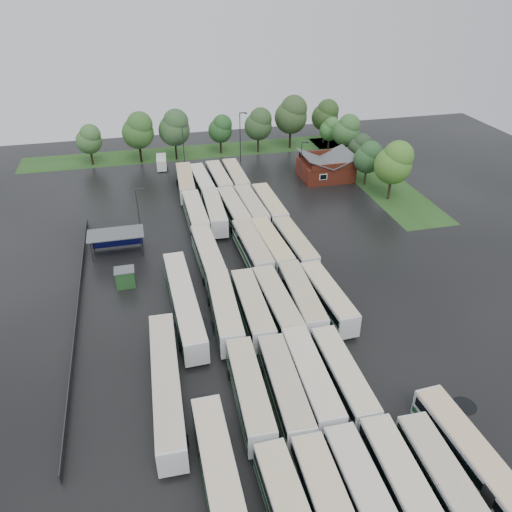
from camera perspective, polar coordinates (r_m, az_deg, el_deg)
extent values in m
plane|color=black|center=(61.89, 0.83, -7.80)|extent=(160.00, 160.00, 0.00)
cube|color=maroon|center=(103.39, 7.95, 9.70)|extent=(10.00, 8.00, 3.40)
cube|color=#4C4F51|center=(101.63, 6.72, 10.97)|extent=(5.07, 8.60, 2.19)
cube|color=#4C4F51|center=(103.40, 9.38, 11.12)|extent=(5.07, 8.60, 2.19)
cube|color=maroon|center=(99.16, 8.87, 10.05)|extent=(9.00, 0.20, 1.20)
cube|color=silver|center=(99.09, 7.70, 8.94)|extent=(1.60, 0.12, 1.20)
cylinder|color=#2D2D30|center=(76.74, -18.26, 0.41)|extent=(0.16, 0.16, 3.40)
cylinder|color=#2D2D30|center=(76.28, -12.92, 1.07)|extent=(0.16, 0.16, 3.40)
cylinder|color=#2D2D30|center=(79.54, -18.17, 1.55)|extent=(0.16, 0.16, 3.40)
cylinder|color=#2D2D30|center=(79.09, -13.02, 2.19)|extent=(0.16, 0.16, 3.40)
cube|color=#4C4F51|center=(76.98, -15.79, 2.48)|extent=(8.20, 4.20, 0.15)
cube|color=#0D0F5B|center=(79.54, -15.60, 1.91)|extent=(7.60, 0.08, 2.60)
cube|color=#1F4A1F|center=(70.24, -14.71, -2.44)|extent=(2.50, 2.00, 2.50)
cube|color=#4C4F51|center=(69.55, -14.86, -1.54)|extent=(2.70, 2.20, 0.12)
cube|color=#234918|center=(118.85, -6.15, 11.80)|extent=(80.00, 10.00, 0.01)
cube|color=#234918|center=(107.90, 12.92, 9.16)|extent=(10.00, 50.00, 0.01)
cube|color=#2D2D30|center=(67.40, -19.66, -5.60)|extent=(0.10, 50.00, 1.20)
cube|color=beige|center=(41.72, 4.19, -26.94)|extent=(2.86, 12.51, 0.13)
cylinder|color=black|center=(46.36, 2.38, -24.75)|extent=(2.73, 1.03, 1.03)
cube|color=black|center=(42.97, 8.70, -26.89)|extent=(2.99, 12.72, 0.97)
cube|color=beige|center=(42.16, 8.81, -26.19)|extent=(2.82, 12.85, 0.13)
cylinder|color=black|center=(46.85, 6.44, -24.10)|extent=(2.81, 1.06, 1.06)
cube|color=silver|center=(44.53, 12.62, -25.84)|extent=(2.83, 13.16, 3.01)
cube|color=black|center=(44.04, 12.72, -25.41)|extent=(2.89, 12.64, 0.96)
cube|color=#0A3F14|center=(45.08, 12.52, -26.31)|extent=(2.88, 12.90, 0.66)
cube|color=beige|center=(43.25, 12.88, -24.70)|extent=(2.71, 12.77, 0.13)
cylinder|color=black|center=(47.84, 10.15, -22.88)|extent=(2.79, 1.05, 1.05)
cube|color=silver|center=(45.70, 16.77, -24.52)|extent=(3.13, 13.36, 3.05)
cube|color=black|center=(45.21, 16.90, -24.07)|extent=(3.18, 12.83, 0.97)
cube|color=#083E16|center=(46.24, 16.64, -24.99)|extent=(3.18, 13.10, 0.67)
cube|color=beige|center=(44.44, 17.10, -23.35)|extent=(3.01, 12.96, 0.13)
cylinder|color=black|center=(48.97, 13.99, -21.74)|extent=(2.82, 1.06, 1.06)
cube|color=silver|center=(46.95, 21.01, -23.60)|extent=(2.98, 13.10, 2.99)
cube|color=black|center=(46.49, 21.16, -23.16)|extent=(3.03, 12.58, 0.96)
cube|color=#043F0F|center=(47.47, 20.85, -24.07)|extent=(3.03, 12.84, 0.66)
cube|color=#C5B498|center=(45.75, 21.40, -22.44)|extent=(2.86, 12.71, 0.13)
cylinder|color=black|center=(50.05, 18.01, -21.06)|extent=(2.77, 1.04, 1.04)
cube|color=silver|center=(50.94, -0.76, -15.27)|extent=(3.18, 13.08, 2.98)
cube|color=black|center=(50.51, -0.77, -14.80)|extent=(3.22, 12.56, 0.95)
cube|color=#0F4118|center=(51.41, -0.76, -15.77)|extent=(3.22, 12.82, 0.65)
cube|color=beige|center=(49.83, -0.77, -14.04)|extent=(3.05, 12.68, 0.13)
cylinder|color=black|center=(49.38, 0.41, -19.85)|extent=(2.76, 1.04, 1.04)
cylinder|color=black|center=(54.86, -1.75, -13.29)|extent=(2.76, 1.04, 1.04)
cube|color=silver|center=(51.30, 3.26, -14.88)|extent=(3.25, 13.20, 3.00)
cube|color=black|center=(50.87, 3.28, -14.41)|extent=(3.30, 12.68, 0.96)
cube|color=#094714|center=(51.77, 3.24, -15.39)|extent=(3.30, 12.94, 0.66)
cube|color=#C3B192|center=(50.19, 3.32, -13.65)|extent=(3.13, 12.80, 0.13)
cylinder|color=black|center=(49.77, 4.66, -19.43)|extent=(2.78, 1.05, 1.05)
cylinder|color=black|center=(55.20, 1.95, -12.94)|extent=(2.78, 1.05, 1.05)
cube|color=silver|center=(52.40, 6.27, -13.78)|extent=(3.15, 13.38, 3.05)
cube|color=black|center=(51.97, 6.30, -13.31)|extent=(3.20, 12.85, 0.98)
cube|color=#0E451C|center=(52.87, 6.22, -14.30)|extent=(3.20, 13.11, 0.67)
cube|color=beige|center=(51.30, 6.37, -12.53)|extent=(3.03, 12.98, 0.13)
cylinder|color=black|center=(50.83, 7.81, -18.26)|extent=(2.83, 1.06, 1.06)
cylinder|color=black|center=(56.32, 4.73, -11.95)|extent=(2.83, 1.06, 1.06)
cube|color=silver|center=(53.19, 9.87, -13.42)|extent=(2.76, 12.81, 2.93)
cube|color=black|center=(52.79, 9.93, -12.96)|extent=(2.82, 12.30, 0.94)
cube|color=#12401B|center=(53.64, 9.81, -13.91)|extent=(2.81, 12.55, 0.64)
cube|color=beige|center=(52.15, 10.02, -12.22)|extent=(2.65, 12.42, 0.13)
cylinder|color=black|center=(51.74, 11.51, -17.60)|extent=(2.72, 1.02, 1.02)
cylinder|color=black|center=(56.89, 8.16, -11.71)|extent=(2.72, 1.02, 1.02)
cube|color=silver|center=(60.77, -3.62, -6.25)|extent=(3.38, 13.58, 3.09)
cube|color=black|center=(60.40, -3.64, -5.79)|extent=(3.43, 13.04, 0.99)
cube|color=#12401C|center=(61.18, -3.60, -6.76)|extent=(3.43, 13.31, 0.68)
cube|color=beige|center=(59.82, -3.67, -5.03)|extent=(3.25, 13.17, 0.13)
cylinder|color=black|center=(58.44, -2.78, -9.95)|extent=(2.86, 1.08, 1.08)
cylinder|color=black|center=(65.11, -4.27, -5.10)|extent=(2.86, 1.08, 1.08)
cube|color=silver|center=(61.10, -0.44, -5.98)|extent=(2.94, 13.30, 3.04)
cube|color=black|center=(60.74, -0.44, -5.53)|extent=(3.00, 12.77, 0.97)
cube|color=#0E4919|center=(61.50, -0.43, -6.48)|extent=(2.99, 13.04, 0.67)
cube|color=beige|center=(60.16, -0.44, -4.79)|extent=(2.82, 12.90, 0.13)
cylinder|color=black|center=(58.84, 0.53, -9.59)|extent=(2.82, 1.06, 1.06)
cylinder|color=black|center=(65.34, -1.29, -4.87)|extent=(2.82, 1.06, 1.06)
cube|color=silver|center=(61.82, 2.40, -5.51)|extent=(3.12, 13.34, 3.04)
cube|color=black|center=(61.47, 2.41, -5.05)|extent=(3.18, 12.82, 0.97)
cube|color=#0B3C18|center=(62.23, 2.39, -6.00)|extent=(3.17, 13.08, 0.67)
cube|color=beige|center=(60.90, 2.43, -4.32)|extent=(3.00, 12.94, 0.13)
cylinder|color=black|center=(59.58, 3.49, -9.04)|extent=(2.82, 1.06, 1.06)
cylinder|color=black|center=(66.02, 1.37, -4.44)|extent=(2.82, 1.06, 1.06)
cube|color=silver|center=(62.93, 5.18, -4.85)|extent=(3.27, 13.54, 3.08)
cube|color=black|center=(62.57, 5.21, -4.40)|extent=(3.32, 13.01, 0.99)
cube|color=#0E411B|center=(63.33, 5.15, -5.35)|extent=(3.32, 13.28, 0.68)
cube|color=#C5B389|center=(62.01, 5.25, -3.66)|extent=(3.15, 13.14, 0.13)
cylinder|color=black|center=(60.67, 6.39, -8.34)|extent=(2.86, 1.08, 1.08)
cylinder|color=black|center=(67.14, 3.98, -3.83)|extent=(2.86, 1.08, 1.08)
cube|color=silver|center=(63.64, 8.17, -4.70)|extent=(3.36, 13.05, 2.96)
cube|color=black|center=(63.30, 8.21, -4.26)|extent=(3.40, 12.53, 0.95)
cube|color=#074A1A|center=(64.02, 8.13, -5.17)|extent=(3.40, 12.79, 0.65)
cube|color=beige|center=(62.77, 8.27, -3.56)|extent=(3.23, 12.65, 0.13)
cylinder|color=black|center=(61.53, 9.44, -7.99)|extent=(2.75, 1.03, 1.03)
cylinder|color=black|center=(67.62, 6.84, -3.74)|extent=(2.75, 1.03, 1.03)
cube|color=silver|center=(71.81, -5.52, 0.08)|extent=(3.13, 13.48, 3.07)
cube|color=black|center=(71.50, -5.54, 0.50)|extent=(3.19, 12.95, 0.98)
cube|color=#144C1E|center=(72.16, -5.49, -0.38)|extent=(3.18, 13.22, 0.68)
cube|color=beige|center=(71.01, -5.58, 1.18)|extent=(3.01, 13.08, 0.13)
cylinder|color=black|center=(69.03, -4.90, -2.80)|extent=(2.85, 1.07, 1.07)
cylinder|color=black|center=(76.27, -5.96, 0.70)|extent=(2.85, 1.07, 1.07)
cube|color=silver|center=(73.09, -0.44, 0.85)|extent=(3.25, 13.61, 3.10)
cube|color=black|center=(72.78, -0.44, 1.27)|extent=(3.30, 13.07, 0.99)
cube|color=#0B4B19|center=(73.44, -0.43, 0.39)|extent=(3.29, 13.34, 0.68)
cube|color=#CAB291|center=(72.30, -0.44, 1.95)|extent=(3.12, 13.20, 0.14)
cylinder|color=black|center=(70.32, 0.38, -1.97)|extent=(2.87, 1.08, 1.08)
cylinder|color=black|center=(77.52, -1.17, 1.42)|extent=(2.87, 1.08, 1.08)
cube|color=silver|center=(73.80, 1.74, 1.14)|extent=(3.46, 13.56, 3.08)
cube|color=black|center=(73.50, 1.75, 1.56)|extent=(3.50, 13.02, 0.99)
cube|color=#144921|center=(74.14, 1.73, 0.69)|extent=(3.50, 13.29, 0.68)
cube|color=beige|center=(73.02, 1.76, 2.23)|extent=(3.33, 13.15, 0.13)
cylinder|color=black|center=(71.07, 2.63, -1.61)|extent=(2.85, 1.07, 1.07)
cylinder|color=black|center=(78.17, 0.90, 1.69)|extent=(2.85, 1.07, 1.07)
cube|color=silver|center=(74.30, 4.43, 1.24)|extent=(3.34, 13.30, 3.02)
cube|color=black|center=(74.00, 4.45, 1.65)|extent=(3.38, 12.77, 0.97)
cube|color=#0F3B19|center=(74.63, 4.41, 0.80)|extent=(3.38, 13.04, 0.66)
cube|color=#CAB685|center=(73.54, 4.48, 2.30)|extent=(3.21, 12.90, 0.13)
cylinder|color=black|center=(71.66, 5.39, -1.44)|extent=(2.80, 1.06, 1.06)
cylinder|color=black|center=(78.53, 3.46, 1.77)|extent=(2.80, 1.06, 1.06)
cube|color=silver|center=(83.72, -6.92, 4.74)|extent=(2.89, 13.42, 3.07)
cube|color=black|center=(83.46, -6.94, 5.12)|extent=(2.96, 12.89, 0.98)
cube|color=#063F11|center=(84.02, -6.89, 4.33)|extent=(2.95, 13.15, 0.68)
cube|color=beige|center=(83.04, -6.98, 5.73)|extent=(2.78, 13.02, 0.13)
cylinder|color=black|center=(80.63, -6.44, 2.46)|extent=(2.85, 1.07, 1.07)
cylinder|color=black|center=(88.23, -7.23, 5.04)|extent=(2.85, 1.07, 1.07)
cube|color=silver|center=(84.32, -4.76, 5.05)|extent=(3.24, 13.35, 3.04)
cube|color=black|center=(84.06, -4.78, 5.42)|extent=(3.29, 12.82, 0.97)
cube|color=#0D4019|center=(84.62, -4.74, 4.64)|extent=(3.29, 13.09, 0.67)
cube|color=beige|center=(83.65, -4.81, 6.02)|extent=(3.12, 12.95, 0.13)
cylinder|color=black|center=(81.27, -4.22, 2.82)|extent=(2.82, 1.06, 1.06)
cylinder|color=black|center=(88.77, -5.18, 5.33)|extent=(2.82, 1.06, 1.06)
cube|color=silver|center=(84.80, -2.57, 5.28)|extent=(3.30, 13.27, 3.02)
cube|color=black|center=(84.54, -2.57, 5.65)|extent=(3.34, 12.75, 0.97)
cube|color=#054A19|center=(85.09, -2.55, 4.88)|extent=(3.34, 13.01, 0.66)
cube|color=beige|center=(84.13, -2.59, 6.24)|extent=(3.17, 12.87, 0.13)
cylinder|color=black|center=(81.79, -1.95, 3.08)|extent=(2.80, 1.05, 1.05)
cylinder|color=black|center=(89.19, -3.08, 5.55)|extent=(2.80, 1.05, 1.05)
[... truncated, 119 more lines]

